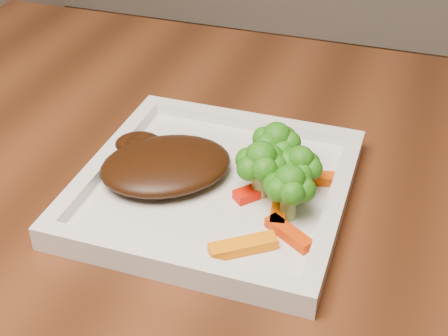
% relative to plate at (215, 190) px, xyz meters
% --- Properties ---
extents(plate, '(0.27, 0.27, 0.01)m').
position_rel_plate_xyz_m(plate, '(0.00, 0.00, 0.00)').
color(plate, silver).
rests_on(plate, dining_table).
extents(steak, '(0.18, 0.17, 0.03)m').
position_rel_plate_xyz_m(steak, '(-0.05, -0.00, 0.02)').
color(steak, '#321707').
rests_on(steak, plate).
extents(broccoli_0, '(0.07, 0.07, 0.07)m').
position_rel_plate_xyz_m(broccoli_0, '(0.05, 0.04, 0.04)').
color(broccoli_0, '#266911').
rests_on(broccoli_0, plate).
extents(broccoli_1, '(0.06, 0.06, 0.06)m').
position_rel_plate_xyz_m(broccoli_1, '(0.08, 0.02, 0.04)').
color(broccoli_1, '#235E0F').
rests_on(broccoli_1, plate).
extents(broccoli_2, '(0.07, 0.07, 0.06)m').
position_rel_plate_xyz_m(broccoli_2, '(0.08, -0.03, 0.04)').
color(broccoli_2, '#185F0F').
rests_on(broccoli_2, plate).
extents(broccoli_3, '(0.06, 0.06, 0.06)m').
position_rel_plate_xyz_m(broccoli_3, '(0.05, 0.00, 0.04)').
color(broccoli_3, '#2C6611').
rests_on(broccoli_3, plate).
extents(carrot_0, '(0.06, 0.05, 0.01)m').
position_rel_plate_xyz_m(carrot_0, '(0.06, -0.08, 0.01)').
color(carrot_0, orange).
rests_on(carrot_0, plate).
extents(carrot_1, '(0.05, 0.04, 0.01)m').
position_rel_plate_xyz_m(carrot_1, '(0.09, -0.05, 0.01)').
color(carrot_1, '#CD3303').
rests_on(carrot_1, plate).
extents(carrot_3, '(0.06, 0.03, 0.01)m').
position_rel_plate_xyz_m(carrot_3, '(0.10, 0.04, 0.01)').
color(carrot_3, '#E24B03').
rests_on(carrot_3, plate).
extents(carrot_5, '(0.02, 0.06, 0.01)m').
position_rel_plate_xyz_m(carrot_5, '(0.07, -0.02, 0.01)').
color(carrot_5, '#E45103').
rests_on(carrot_5, plate).
extents(carrot_6, '(0.05, 0.06, 0.01)m').
position_rel_plate_xyz_m(carrot_6, '(0.05, 0.00, 0.01)').
color(carrot_6, '#F11603').
rests_on(carrot_6, plate).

